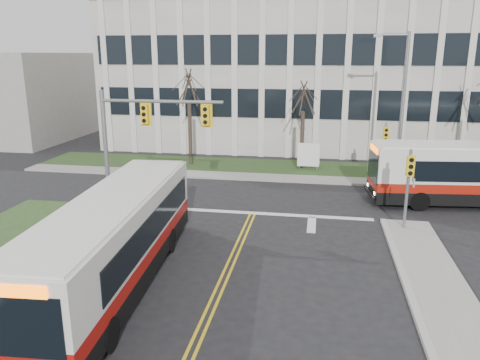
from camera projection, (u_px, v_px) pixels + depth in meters
The scene contains 13 objects.
ground at pixel (219, 290), 16.11m from camera, with size 120.00×120.00×0.00m, color black.
sidewalk_cross at pixel (346, 181), 29.74m from camera, with size 44.00×1.60×0.14m, color #9E9B93.
building_lawn at pixel (344, 171), 32.41m from camera, with size 44.00×5.00×0.12m, color #2A421C.
office_building at pixel (342, 76), 42.29m from camera, with size 40.00×16.00×12.00m, color silver.
building_annex at pixel (8, 97), 44.06m from camera, with size 12.00×12.00×8.00m, color #9E9B93.
mast_arm_signal at pixel (136, 131), 22.74m from camera, with size 6.11×0.38×6.20m.
signal_pole_near at pixel (409, 178), 20.85m from camera, with size 0.34×0.39×3.80m.
signal_pole_far at pixel (385, 144), 28.94m from camera, with size 0.34×0.39×3.80m.
streetlight at pixel (401, 99), 28.87m from camera, with size 2.15×0.25×9.20m.
directory_sign at pixel (308, 155), 32.05m from camera, with size 1.50×0.12×2.00m.
tree_left at pixel (189, 89), 32.79m from camera, with size 1.80×1.80×7.70m.
tree_mid at pixel (303, 100), 31.84m from camera, with size 1.80×1.80×6.82m.
bus_main at pixel (114, 243), 16.13m from camera, with size 2.55×11.78×3.14m, color silver, non-canonical shape.
Camera 1 is at (3.18, -14.24, 7.85)m, focal length 35.00 mm.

